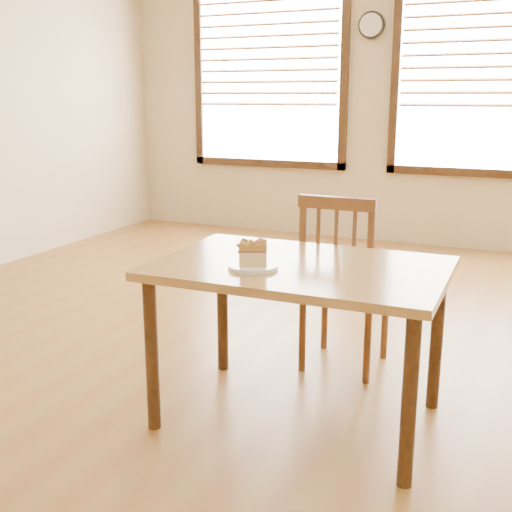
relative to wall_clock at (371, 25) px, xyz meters
The scene contains 9 objects.
ground 4.57m from the wall_clock, 78.57° to the right, with size 8.00×8.00×0.00m, color brown.
room_shell 4.05m from the wall_clock, 78.57° to the right, with size 8.00×8.00×8.00m.
window_left 1.15m from the wall_clock, behind, with size 1.76×0.10×1.96m.
window_right 1.15m from the wall_clock, ahead, with size 1.76×0.10×1.96m.
wall_clock is the anchor object (origin of this frame).
cafe_table_main 4.22m from the wall_clock, 79.20° to the right, with size 1.30×0.88×0.75m.
cafe_chair_main 3.72m from the wall_clock, 76.85° to the right, with size 0.46×0.46×1.00m.
plate 4.31m from the wall_clock, 81.82° to the right, with size 0.22×0.22×0.02m.
cake_slice 4.29m from the wall_clock, 81.84° to the right, with size 0.14×0.13×0.11m.
Camera 1 is at (0.90, -2.53, 1.48)m, focal length 45.00 mm.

